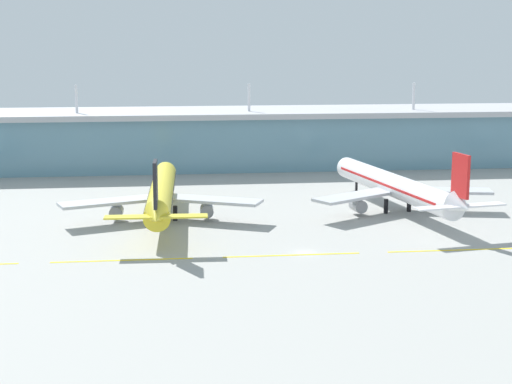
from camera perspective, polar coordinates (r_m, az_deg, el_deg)
name	(u,v)px	position (r m, az deg, el deg)	size (l,w,h in m)	color
ground_plane	(305,253)	(166.19, 3.47, -4.30)	(600.00, 600.00, 0.00)	#9E9E99
terminal_building	(247,138)	(274.85, -0.61, 3.86)	(288.00, 34.00, 28.37)	#6693A8
airliner_near_middle	(162,193)	(195.71, -6.68, -0.09)	(48.77, 69.33, 18.90)	yellow
airliner_far_middle	(395,186)	(206.68, 9.82, 0.41)	(48.00, 69.82, 18.90)	white
taxiway_stripe_mid_west	(122,260)	(162.43, -9.44, -4.78)	(28.00, 0.70, 0.04)	yellow
taxiway_stripe_centre	(292,255)	(164.15, 2.53, -4.48)	(28.00, 0.70, 0.04)	yellow
taxiway_stripe_mid_east	(453,250)	(172.67, 13.77, -4.01)	(28.00, 0.70, 0.04)	yellow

